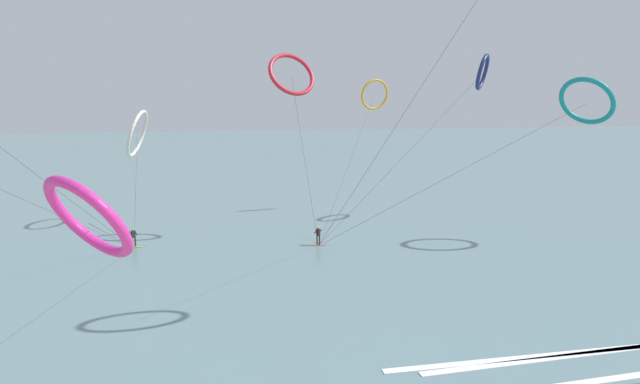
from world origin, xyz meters
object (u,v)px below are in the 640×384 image
at_px(kite_ivory, 137,134).
at_px(kite_teal, 586,101).
at_px(kite_amber, 375,95).
at_px(surfer_lime, 134,239).
at_px(kite_navy, 482,72).
at_px(kite_magenta, 89,218).
at_px(kite_crimson, 291,74).
at_px(surfer_coral, 318,237).

relative_size(kite_ivory, kite_teal, 0.52).
xyz_separation_m(kite_ivory, kite_amber, (26.03, 2.68, 3.93)).
distance_m(kite_teal, kite_amber, 23.32).
bearing_deg(kite_amber, surfer_lime, 13.19).
height_order(surfer_lime, kite_navy, kite_navy).
bearing_deg(kite_magenta, kite_navy, -85.88).
bearing_deg(kite_crimson, kite_navy, -6.89).
distance_m(surfer_coral, kite_navy, 26.74).
bearing_deg(surfer_coral, kite_navy, -100.55).
distance_m(kite_amber, kite_crimson, 15.67).
distance_m(surfer_lime, kite_ivory, 13.75).
bearing_deg(kite_navy, surfer_coral, -27.88).
relative_size(kite_amber, kite_navy, 0.78).
bearing_deg(kite_amber, kite_ivory, -8.72).
xyz_separation_m(surfer_lime, kite_magenta, (1.61, -27.84, 7.57)).
bearing_deg(kite_navy, surfer_lime, -42.58).
xyz_separation_m(kite_crimson, kite_navy, (21.41, 4.64, 0.56)).
relative_size(surfer_coral, kite_magenta, 0.06).
height_order(kite_magenta, kite_navy, kite_navy).
bearing_deg(kite_crimson, surfer_lime, 171.86).
bearing_deg(surfer_lime, surfer_coral, 146.15).
xyz_separation_m(kite_magenta, kite_navy, (34.20, 35.26, 7.21)).
height_order(kite_ivory, kite_navy, kite_navy).
xyz_separation_m(kite_teal, kite_magenta, (-37.77, -22.50, -4.24)).
bearing_deg(kite_amber, kite_magenta, 45.21).
height_order(kite_teal, kite_crimson, kite_crimson).
bearing_deg(kite_magenta, kite_amber, -71.95).
xyz_separation_m(kite_teal, kite_amber, (-13.71, 18.86, 0.58)).
height_order(kite_ivory, kite_crimson, kite_crimson).
bearing_deg(kite_ivory, kite_magenta, 13.47).
xyz_separation_m(surfer_coral, kite_teal, (23.52, -2.84, 11.80)).
relative_size(surfer_coral, kite_navy, 0.08).
relative_size(kite_crimson, kite_navy, 0.79).
height_order(surfer_coral, kite_teal, kite_teal).
relative_size(surfer_coral, kite_crimson, 0.10).
distance_m(kite_ivory, kite_amber, 26.46).
bearing_deg(kite_ivory, surfer_lime, 12.49).
distance_m(surfer_coral, kite_magenta, 30.04).
bearing_deg(kite_magenta, kite_ivory, -38.84).
bearing_deg(surfer_lime, kite_magenta, 68.38).
height_order(surfer_coral, kite_navy, kite_navy).
distance_m(kite_amber, kite_navy, 12.07).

